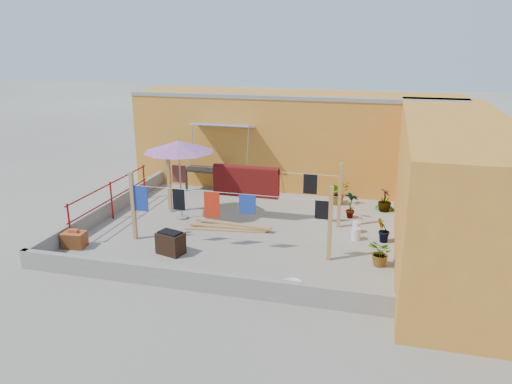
# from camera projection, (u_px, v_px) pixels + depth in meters

# --- Properties ---
(ground) EXTENTS (80.00, 80.00, 0.00)m
(ground) POSITION_uv_depth(u_px,v_px,m) (243.00, 229.00, 13.63)
(ground) COLOR #9E998E
(ground) RESTS_ON ground
(wall_back) EXTENTS (11.00, 3.27, 3.21)m
(wall_back) POSITION_uv_depth(u_px,v_px,m) (294.00, 139.00, 17.36)
(wall_back) COLOR #C3822A
(wall_back) RESTS_ON ground
(wall_right) EXTENTS (2.40, 9.00, 3.20)m
(wall_right) POSITION_uv_depth(u_px,v_px,m) (452.00, 187.00, 11.88)
(wall_right) COLOR #C3822A
(wall_right) RESTS_ON ground
(parapet_front) EXTENTS (8.30, 0.16, 0.44)m
(parapet_front) POSITION_uv_depth(u_px,v_px,m) (194.00, 280.00, 10.26)
(parapet_front) COLOR gray
(parapet_front) RESTS_ON ground
(parapet_left) EXTENTS (0.16, 7.30, 0.44)m
(parapet_left) POSITION_uv_depth(u_px,v_px,m) (109.00, 208.00, 14.57)
(parapet_left) COLOR gray
(parapet_left) RESTS_ON ground
(red_railing) EXTENTS (0.05, 4.20, 1.10)m
(red_railing) POSITION_uv_depth(u_px,v_px,m) (111.00, 195.00, 14.18)
(red_railing) COLOR #9C0F10
(red_railing) RESTS_ON ground
(clothesline_rig) EXTENTS (5.09, 2.35, 1.80)m
(clothesline_rig) POSITION_uv_depth(u_px,v_px,m) (244.00, 185.00, 13.85)
(clothesline_rig) COLOR tan
(clothesline_rig) RESTS_ON ground
(patio_umbrella) EXTENTS (2.48, 2.48, 2.35)m
(patio_umbrella) POSITION_uv_depth(u_px,v_px,m) (179.00, 147.00, 13.79)
(patio_umbrella) COLOR gray
(patio_umbrella) RESTS_ON ground
(outdoor_table) EXTENTS (1.65, 0.89, 0.75)m
(outdoor_table) POSITION_uv_depth(u_px,v_px,m) (209.00, 171.00, 16.91)
(outdoor_table) COLOR black
(outdoor_table) RESTS_ON ground
(brick_stack) EXTENTS (0.58, 0.45, 0.47)m
(brick_stack) POSITION_uv_depth(u_px,v_px,m) (74.00, 240.00, 12.37)
(brick_stack) COLOR #B65E2A
(brick_stack) RESTS_ON ground
(lumber_pile) EXTENTS (2.36, 0.64, 0.14)m
(lumber_pile) POSITION_uv_depth(u_px,v_px,m) (229.00, 227.00, 13.56)
(lumber_pile) COLOR tan
(lumber_pile) RESTS_ON ground
(brazier) EXTENTS (0.72, 0.58, 0.57)m
(brazier) POSITION_uv_depth(u_px,v_px,m) (171.00, 243.00, 11.99)
(brazier) COLOR black
(brazier) RESTS_ON ground
(white_basin) EXTENTS (0.47, 0.47, 0.08)m
(white_basin) POSITION_uv_depth(u_px,v_px,m) (292.00, 284.00, 10.49)
(white_basin) COLOR silver
(white_basin) RESTS_ON ground
(water_jug_a) EXTENTS (0.23, 0.23, 0.37)m
(water_jug_a) POSITION_uv_depth(u_px,v_px,m) (356.00, 234.00, 12.84)
(water_jug_a) COLOR silver
(water_jug_a) RESTS_ON ground
(water_jug_b) EXTENTS (0.22, 0.22, 0.34)m
(water_jug_b) POSITION_uv_depth(u_px,v_px,m) (356.00, 227.00, 13.32)
(water_jug_b) COLOR silver
(water_jug_b) RESTS_ON ground
(green_hose) EXTENTS (0.55, 0.55, 0.08)m
(green_hose) POSITION_uv_depth(u_px,v_px,m) (384.00, 208.00, 15.19)
(green_hose) COLOR #1B7925
(green_hose) RESTS_ON ground
(plant_back_a) EXTENTS (0.88, 0.86, 0.74)m
(plant_back_a) POSITION_uv_depth(u_px,v_px,m) (338.00, 192.00, 15.56)
(plant_back_a) COLOR #1B5A19
(plant_back_a) RESTS_ON ground
(plant_back_b) EXTENTS (0.44, 0.44, 0.70)m
(plant_back_b) POSITION_uv_depth(u_px,v_px,m) (385.00, 200.00, 14.90)
(plant_back_b) COLOR #1B5A19
(plant_back_b) RESTS_ON ground
(plant_right_a) EXTENTS (0.51, 0.44, 0.81)m
(plant_right_a) POSITION_uv_depth(u_px,v_px,m) (351.00, 205.00, 14.32)
(plant_right_a) COLOR #1B5A19
(plant_right_a) RESTS_ON ground
(plant_right_b) EXTENTS (0.45, 0.46, 0.65)m
(plant_right_b) POSITION_uv_depth(u_px,v_px,m) (383.00, 230.00, 12.64)
(plant_right_b) COLOR #1B5A19
(plant_right_b) RESTS_ON ground
(plant_right_c) EXTENTS (0.73, 0.74, 0.62)m
(plant_right_c) POSITION_uv_depth(u_px,v_px,m) (381.00, 253.00, 11.32)
(plant_right_c) COLOR #1B5A19
(plant_right_c) RESTS_ON ground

